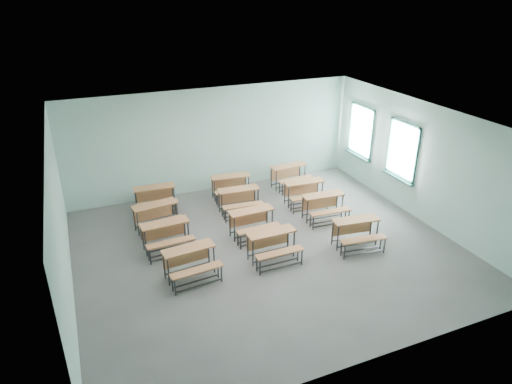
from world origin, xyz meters
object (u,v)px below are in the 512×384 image
(desk_unit_r0c2, at_px, (357,230))
(desk_unit_r1c1, at_px, (253,220))
(desk_unit_r0c0, at_px, (191,259))
(desk_unit_r3c1, at_px, (231,184))
(desk_unit_r3c0, at_px, (155,196))
(desk_unit_r2c0, at_px, (157,214))
(desk_unit_r1c2, at_px, (324,204))
(desk_unit_r2c1, at_px, (240,198))
(desk_unit_r2c2, at_px, (305,190))
(desk_unit_r3c2, at_px, (290,173))
(desk_unit_r0c1, at_px, (273,242))
(desk_unit_r1c0, at_px, (167,233))

(desk_unit_r0c2, relative_size, desk_unit_r1c1, 1.05)
(desk_unit_r0c0, relative_size, desk_unit_r3c1, 1.00)
(desk_unit_r0c2, distance_m, desk_unit_r3c0, 5.67)
(desk_unit_r1c1, distance_m, desk_unit_r2c0, 2.53)
(desk_unit_r1c2, height_order, desk_unit_r2c1, same)
(desk_unit_r0c2, bearing_deg, desk_unit_r2c2, 98.41)
(desk_unit_r3c0, xyz_separation_m, desk_unit_r3c2, (4.27, 0.02, 0.00))
(desk_unit_r0c2, bearing_deg, desk_unit_r2c1, 132.65)
(desk_unit_r2c2, bearing_deg, desk_unit_r2c1, 178.04)
(desk_unit_r1c2, height_order, desk_unit_r2c2, same)
(desk_unit_r0c1, bearing_deg, desk_unit_r2c1, 85.99)
(desk_unit_r2c2, bearing_deg, desk_unit_r0c1, -127.02)
(desk_unit_r2c2, bearing_deg, desk_unit_r3c2, 87.69)
(desk_unit_r0c2, relative_size, desk_unit_r2c0, 1.00)
(desk_unit_r3c0, bearing_deg, desk_unit_r0c0, -84.84)
(desk_unit_r3c1, bearing_deg, desk_unit_r3c0, -176.53)
(desk_unit_r1c0, height_order, desk_unit_r2c2, same)
(desk_unit_r3c0, distance_m, desk_unit_r3c2, 4.27)
(desk_unit_r0c1, xyz_separation_m, desk_unit_r1c0, (-2.18, 1.39, 0.00))
(desk_unit_r2c2, relative_size, desk_unit_r3c2, 1.01)
(desk_unit_r2c0, relative_size, desk_unit_r3c1, 1.02)
(desk_unit_r3c0, distance_m, desk_unit_r3c1, 2.27)
(desk_unit_r1c1, bearing_deg, desk_unit_r0c2, -35.67)
(desk_unit_r0c2, distance_m, desk_unit_r3c2, 3.87)
(desk_unit_r3c0, bearing_deg, desk_unit_r2c1, -21.81)
(desk_unit_r0c0, bearing_deg, desk_unit_r0c2, -9.37)
(desk_unit_r2c0, bearing_deg, desk_unit_r1c0, -96.59)
(desk_unit_r3c2, bearing_deg, desk_unit_r0c1, -126.33)
(desk_unit_r1c1, xyz_separation_m, desk_unit_r3c2, (2.27, 2.42, 0.00))
(desk_unit_r1c1, relative_size, desk_unit_r3c0, 0.97)
(desk_unit_r3c2, bearing_deg, desk_unit_r1c2, -97.18)
(desk_unit_r0c0, xyz_separation_m, desk_unit_r1c1, (1.94, 1.15, 0.00))
(desk_unit_r1c0, height_order, desk_unit_r1c2, same)
(desk_unit_r2c1, bearing_deg, desk_unit_r0c1, -88.53)
(desk_unit_r1c0, relative_size, desk_unit_r3c0, 0.98)
(desk_unit_r1c1, bearing_deg, desk_unit_r2c1, 81.63)
(desk_unit_r1c1, bearing_deg, desk_unit_r1c2, 0.98)
(desk_unit_r1c0, bearing_deg, desk_unit_r0c0, -82.91)
(desk_unit_r0c1, bearing_deg, desk_unit_r2c2, 47.19)
(desk_unit_r1c2, bearing_deg, desk_unit_r1c0, -177.03)
(desk_unit_r0c2, distance_m, desk_unit_r2c1, 3.44)
(desk_unit_r0c0, height_order, desk_unit_r1c0, same)
(desk_unit_r3c2, bearing_deg, desk_unit_r2c0, -170.11)
(desk_unit_r2c1, bearing_deg, desk_unit_r2c0, -173.65)
(desk_unit_r1c0, xyz_separation_m, desk_unit_r3c2, (4.44, 2.23, 0.00))
(desk_unit_r0c2, height_order, desk_unit_r1c2, same)
(desk_unit_r2c2, height_order, desk_unit_r3c2, same)
(desk_unit_r0c2, relative_size, desk_unit_r1c0, 1.04)
(desk_unit_r2c2, bearing_deg, desk_unit_r0c0, -145.70)
(desk_unit_r1c2, height_order, desk_unit_r3c1, same)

